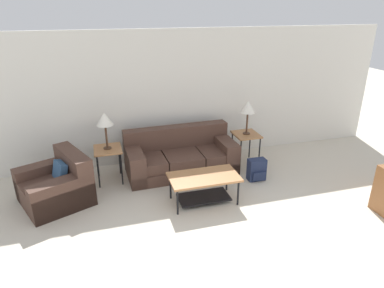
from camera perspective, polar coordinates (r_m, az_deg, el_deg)
wall_back at (r=6.85m, az=-2.76°, el=7.85°), size 9.05×0.06×2.60m
couch at (r=6.56m, az=-1.93°, el=-2.15°), size 2.08×0.99×0.82m
armchair at (r=5.99m, az=-21.55°, el=-6.47°), size 1.30×1.32×0.80m
coffee_table at (r=5.54m, az=1.99°, el=-6.48°), size 1.12×0.61×0.47m
side_table_left at (r=6.27m, az=-13.83°, el=-1.33°), size 0.48×0.52×0.63m
side_table_right at (r=6.86m, az=9.00°, el=1.14°), size 0.48×0.52×0.63m
table_lamp_left at (r=6.06m, az=-14.35°, el=3.90°), size 0.29×0.29×0.66m
table_lamp_right at (r=6.66m, az=9.32°, el=5.98°), size 0.29×0.29×0.66m
backpack at (r=6.38m, az=10.73°, el=-4.27°), size 0.32×0.26×0.41m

